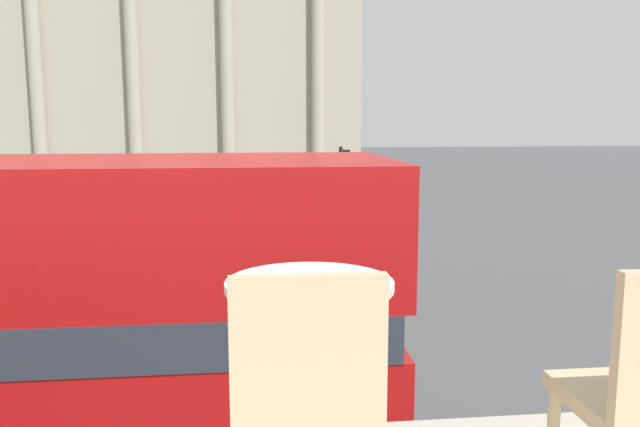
% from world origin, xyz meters
% --- Properties ---
extents(cafe_dining_table, '(0.60, 0.60, 0.73)m').
position_xyz_m(cafe_dining_table, '(0.69, -0.35, 3.57)').
color(cafe_dining_table, '#2D2D30').
rests_on(cafe_dining_table, cafe_floor_slab).
extents(cafe_chair_0, '(0.40, 0.40, 0.91)m').
position_xyz_m(cafe_chair_0, '(0.63, -0.87, 3.55)').
color(cafe_chair_0, '#D1B789').
rests_on(cafe_chair_0, cafe_floor_slab).
extents(plaza_building_left, '(30.69, 15.76, 21.25)m').
position_xyz_m(plaza_building_left, '(-7.02, 47.37, 10.63)').
color(plaza_building_left, '#B2A893').
rests_on(plaza_building_left, ground_plane).
extents(traffic_light_near, '(0.42, 0.24, 3.40)m').
position_xyz_m(traffic_light_near, '(2.22, 11.65, 2.24)').
color(traffic_light_near, black).
rests_on(traffic_light_near, ground_plane).
extents(traffic_light_mid, '(0.42, 0.24, 3.52)m').
position_xyz_m(traffic_light_mid, '(3.36, 16.97, 2.31)').
color(traffic_light_mid, black).
rests_on(traffic_light_mid, ground_plane).
extents(pedestrian_grey, '(0.32, 0.32, 1.81)m').
position_xyz_m(pedestrian_grey, '(-0.74, 20.66, 1.05)').
color(pedestrian_grey, '#282B33').
rests_on(pedestrian_grey, ground_plane).
extents(pedestrian_red, '(0.32, 0.32, 1.72)m').
position_xyz_m(pedestrian_red, '(-1.67, 25.15, 0.99)').
color(pedestrian_red, '#282B33').
rests_on(pedestrian_red, ground_plane).
extents(pedestrian_olive, '(0.32, 0.32, 1.68)m').
position_xyz_m(pedestrian_olive, '(-5.34, 19.78, 0.97)').
color(pedestrian_olive, '#282B33').
rests_on(pedestrian_olive, ground_plane).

